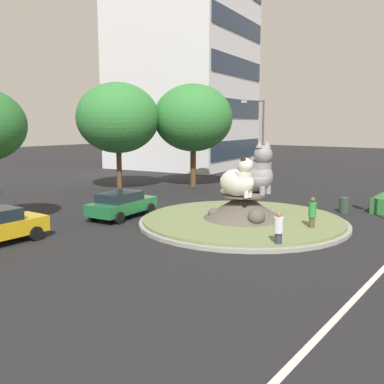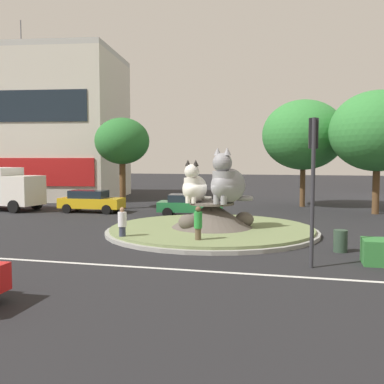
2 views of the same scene
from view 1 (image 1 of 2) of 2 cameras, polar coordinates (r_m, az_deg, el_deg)
ground_plane at (r=22.69m, az=6.69°, el=-4.17°), size 160.00×160.00×0.00m
roundabout_island at (r=22.59m, az=6.73°, el=-3.00°), size 10.77×10.77×1.58m
cat_statue_white at (r=21.43m, az=6.16°, el=1.50°), size 1.43×2.14×2.15m
cat_statue_grey at (r=22.84m, az=8.41°, el=2.48°), size 2.39×2.81×2.76m
office_tower at (r=53.98m, az=-1.04°, el=18.15°), size 16.05×15.84×27.53m
broadleaf_tree_behind_island at (r=35.56m, az=0.15°, el=9.74°), size 6.39×6.39×8.35m
third_tree_left at (r=34.38m, az=-9.76°, el=9.60°), size 6.39×6.39×8.32m
streetlight_arm at (r=37.53m, az=9.01°, el=7.44°), size 2.50×0.85×7.14m
pedestrian_green_shirt at (r=21.05m, az=15.59°, el=-2.87°), size 0.36×0.36×1.76m
pedestrian_white_shirt at (r=17.94m, az=11.35°, el=-5.03°), size 0.39×0.39×1.62m
sedan_on_far_lane at (r=24.19m, az=-9.24°, el=-1.55°), size 4.42×2.43×1.43m
litter_bin at (r=26.71m, az=19.46°, el=-1.65°), size 0.56×0.56×0.90m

